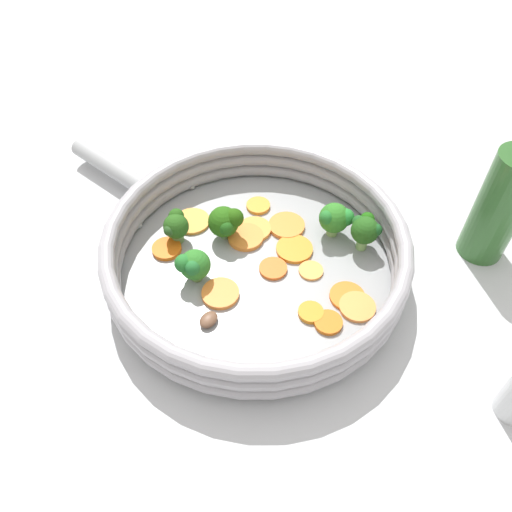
{
  "coord_description": "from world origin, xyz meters",
  "views": [
    {
      "loc": [
        -0.11,
        -0.37,
        0.47
      ],
      "look_at": [
        0.0,
        0.0,
        0.03
      ],
      "focal_mm": 35.0,
      "sensor_mm": 36.0,
      "label": 1
    }
  ],
  "objects_px": {
    "skillet": "(256,267)",
    "carrot_slice_3": "(287,226)",
    "carrot_slice_4": "(192,221)",
    "broccoli_floret_3": "(335,218)",
    "broccoli_floret_1": "(365,230)",
    "carrot_slice_5": "(347,296)",
    "carrot_slice_11": "(245,237)",
    "carrot_slice_9": "(294,249)",
    "broccoli_floret_0": "(193,264)",
    "carrot_slice_1": "(311,271)",
    "oil_bottle": "(501,205)",
    "broccoli_floret_2": "(226,222)",
    "carrot_slice_10": "(220,293)",
    "broccoli_floret_4": "(176,226)",
    "carrot_slice_0": "(357,307)",
    "carrot_slice_8": "(311,312)",
    "carrot_slice_2": "(273,269)",
    "carrot_slice_6": "(258,206)",
    "carrot_slice_7": "(255,229)",
    "mushroom_piece_0": "(209,320)",
    "carrot_slice_12": "(328,322)",
    "carrot_slice_13": "(167,249)"
  },
  "relations": [
    {
      "from": "skillet",
      "to": "carrot_slice_3",
      "type": "height_order",
      "value": "carrot_slice_3"
    },
    {
      "from": "skillet",
      "to": "carrot_slice_4",
      "type": "distance_m",
      "value": 0.11
    },
    {
      "from": "broccoli_floret_3",
      "to": "broccoli_floret_1",
      "type": "bearing_deg",
      "value": -49.3
    },
    {
      "from": "carrot_slice_5",
      "to": "carrot_slice_11",
      "type": "bearing_deg",
      "value": 125.38
    },
    {
      "from": "carrot_slice_9",
      "to": "broccoli_floret_0",
      "type": "xyz_separation_m",
      "value": [
        -0.13,
        -0.01,
        0.02
      ]
    },
    {
      "from": "carrot_slice_1",
      "to": "oil_bottle",
      "type": "xyz_separation_m",
      "value": [
        0.22,
        -0.02,
        0.06
      ]
    },
    {
      "from": "broccoli_floret_2",
      "to": "carrot_slice_11",
      "type": "bearing_deg",
      "value": -23.5
    },
    {
      "from": "carrot_slice_4",
      "to": "carrot_slice_5",
      "type": "relative_size",
      "value": 1.14
    },
    {
      "from": "broccoli_floret_1",
      "to": "broccoli_floret_2",
      "type": "height_order",
      "value": "same"
    },
    {
      "from": "carrot_slice_10",
      "to": "broccoli_floret_4",
      "type": "relative_size",
      "value": 1.06
    },
    {
      "from": "carrot_slice_0",
      "to": "carrot_slice_8",
      "type": "bearing_deg",
      "value": 171.39
    },
    {
      "from": "carrot_slice_2",
      "to": "carrot_slice_10",
      "type": "height_order",
      "value": "carrot_slice_10"
    },
    {
      "from": "carrot_slice_1",
      "to": "broccoli_floret_1",
      "type": "relative_size",
      "value": 0.62
    },
    {
      "from": "carrot_slice_6",
      "to": "broccoli_floret_0",
      "type": "relative_size",
      "value": 0.75
    },
    {
      "from": "broccoli_floret_0",
      "to": "broccoli_floret_1",
      "type": "height_order",
      "value": "broccoli_floret_1"
    },
    {
      "from": "carrot_slice_11",
      "to": "broccoli_floret_1",
      "type": "xyz_separation_m",
      "value": [
        0.13,
        -0.05,
        0.03
      ]
    },
    {
      "from": "broccoli_floret_1",
      "to": "carrot_slice_0",
      "type": "bearing_deg",
      "value": -117.99
    },
    {
      "from": "carrot_slice_7",
      "to": "broccoli_floret_4",
      "type": "xyz_separation_m",
      "value": [
        -0.1,
        0.01,
        0.02
      ]
    },
    {
      "from": "carrot_slice_0",
      "to": "carrot_slice_2",
      "type": "xyz_separation_m",
      "value": [
        -0.07,
        0.08,
        -0.0
      ]
    },
    {
      "from": "broccoli_floret_0",
      "to": "oil_bottle",
      "type": "xyz_separation_m",
      "value": [
        0.35,
        -0.05,
        0.04
      ]
    },
    {
      "from": "carrot_slice_7",
      "to": "broccoli_floret_4",
      "type": "distance_m",
      "value": 0.1
    },
    {
      "from": "carrot_slice_7",
      "to": "broccoli_floret_1",
      "type": "xyz_separation_m",
      "value": [
        0.12,
        -0.06,
        0.03
      ]
    },
    {
      "from": "broccoli_floret_1",
      "to": "broccoli_floret_4",
      "type": "height_order",
      "value": "broccoli_floret_1"
    },
    {
      "from": "carrot_slice_1",
      "to": "broccoli_floret_4",
      "type": "xyz_separation_m",
      "value": [
        -0.14,
        0.1,
        0.02
      ]
    },
    {
      "from": "carrot_slice_8",
      "to": "carrot_slice_11",
      "type": "xyz_separation_m",
      "value": [
        -0.04,
        0.13,
        0.0
      ]
    },
    {
      "from": "carrot_slice_1",
      "to": "carrot_slice_9",
      "type": "bearing_deg",
      "value": 101.05
    },
    {
      "from": "broccoli_floret_3",
      "to": "broccoli_floret_4",
      "type": "bearing_deg",
      "value": 165.63
    },
    {
      "from": "carrot_slice_2",
      "to": "carrot_slice_6",
      "type": "relative_size",
      "value": 1.06
    },
    {
      "from": "skillet",
      "to": "broccoli_floret_2",
      "type": "distance_m",
      "value": 0.07
    },
    {
      "from": "oil_bottle",
      "to": "skillet",
      "type": "bearing_deg",
      "value": 169.79
    },
    {
      "from": "carrot_slice_0",
      "to": "mushroom_piece_0",
      "type": "distance_m",
      "value": 0.17
    },
    {
      "from": "carrot_slice_1",
      "to": "carrot_slice_5",
      "type": "relative_size",
      "value": 0.72
    },
    {
      "from": "carrot_slice_6",
      "to": "carrot_slice_12",
      "type": "distance_m",
      "value": 0.2
    },
    {
      "from": "broccoli_floret_2",
      "to": "carrot_slice_12",
      "type": "bearing_deg",
      "value": -65.16
    },
    {
      "from": "carrot_slice_8",
      "to": "skillet",
      "type": "bearing_deg",
      "value": 113.03
    },
    {
      "from": "carrot_slice_1",
      "to": "carrot_slice_6",
      "type": "height_order",
      "value": "carrot_slice_6"
    },
    {
      "from": "carrot_slice_1",
      "to": "carrot_slice_6",
      "type": "relative_size",
      "value": 0.92
    },
    {
      "from": "skillet",
      "to": "mushroom_piece_0",
      "type": "bearing_deg",
      "value": -138.98
    },
    {
      "from": "carrot_slice_13",
      "to": "broccoli_floret_1",
      "type": "distance_m",
      "value": 0.24
    },
    {
      "from": "broccoli_floret_3",
      "to": "carrot_slice_2",
      "type": "bearing_deg",
      "value": -159.74
    },
    {
      "from": "broccoli_floret_0",
      "to": "broccoli_floret_1",
      "type": "relative_size",
      "value": 0.9
    },
    {
      "from": "carrot_slice_13",
      "to": "carrot_slice_10",
      "type": "bearing_deg",
      "value": -61.68
    },
    {
      "from": "carrot_slice_8",
      "to": "carrot_slice_13",
      "type": "distance_m",
      "value": 0.19
    },
    {
      "from": "carrot_slice_8",
      "to": "mushroom_piece_0",
      "type": "xyz_separation_m",
      "value": [
        -0.11,
        0.02,
        0.0
      ]
    },
    {
      "from": "broccoli_floret_0",
      "to": "carrot_slice_10",
      "type": "bearing_deg",
      "value": -55.65
    },
    {
      "from": "broccoli_floret_1",
      "to": "carrot_slice_2",
      "type": "bearing_deg",
      "value": -178.42
    },
    {
      "from": "skillet",
      "to": "carrot_slice_1",
      "type": "xyz_separation_m",
      "value": [
        0.06,
        -0.03,
        0.01
      ]
    },
    {
      "from": "carrot_slice_5",
      "to": "oil_bottle",
      "type": "relative_size",
      "value": 0.21
    },
    {
      "from": "carrot_slice_2",
      "to": "carrot_slice_12",
      "type": "relative_size",
      "value": 1.07
    },
    {
      "from": "broccoli_floret_2",
      "to": "broccoli_floret_4",
      "type": "distance_m",
      "value": 0.06
    }
  ]
}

